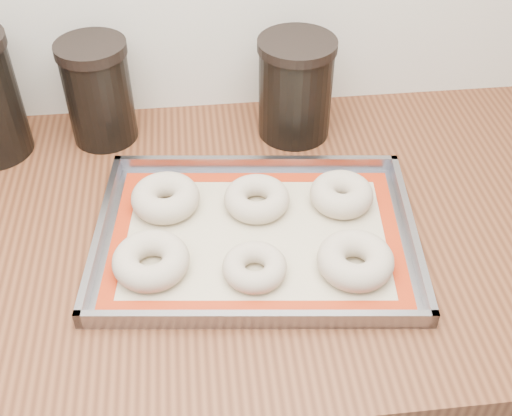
{
  "coord_description": "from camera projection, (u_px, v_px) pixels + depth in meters",
  "views": [
    {
      "loc": [
        0.04,
        0.97,
        1.56
      ],
      "look_at": [
        0.11,
        1.63,
        0.96
      ],
      "focal_mm": 45.0,
      "sensor_mm": 36.0,
      "label": 1
    }
  ],
  "objects": [
    {
      "name": "cabinet",
      "position": [
        197.0,
        397.0,
        1.27
      ],
      "size": [
        3.0,
        0.65,
        0.86
      ],
      "primitive_type": "cube",
      "color": "#5C665A",
      "rests_on": "floor"
    },
    {
      "name": "countertop",
      "position": [
        179.0,
        235.0,
        0.97
      ],
      "size": [
        3.06,
        0.68,
        0.04
      ],
      "primitive_type": "cube",
      "color": "brown",
      "rests_on": "cabinet"
    },
    {
      "name": "baking_tray",
      "position": [
        256.0,
        235.0,
        0.93
      ],
      "size": [
        0.49,
        0.38,
        0.03
      ],
      "rotation": [
        0.0,
        0.0,
        -0.11
      ],
      "color": "gray",
      "rests_on": "countertop"
    },
    {
      "name": "baking_mat",
      "position": [
        256.0,
        236.0,
        0.94
      ],
      "size": [
        0.45,
        0.33,
        0.0
      ],
      "rotation": [
        0.0,
        0.0,
        -0.11
      ],
      "color": "#C6B793",
      "rests_on": "baking_tray"
    },
    {
      "name": "bagel_front_left",
      "position": [
        151.0,
        260.0,
        0.87
      ],
      "size": [
        0.14,
        0.14,
        0.04
      ],
      "primitive_type": "torus",
      "rotation": [
        0.0,
        0.0,
        -0.37
      ],
      "color": "#C0AD95",
      "rests_on": "baking_mat"
    },
    {
      "name": "bagel_front_mid",
      "position": [
        255.0,
        267.0,
        0.87
      ],
      "size": [
        0.1,
        0.1,
        0.03
      ],
      "primitive_type": "torus",
      "rotation": [
        0.0,
        0.0,
        -0.1
      ],
      "color": "#C0AD95",
      "rests_on": "baking_mat"
    },
    {
      "name": "bagel_front_right",
      "position": [
        355.0,
        260.0,
        0.87
      ],
      "size": [
        0.12,
        0.12,
        0.04
      ],
      "primitive_type": "torus",
      "rotation": [
        0.0,
        0.0,
        -0.17
      ],
      "color": "#C0AD95",
      "rests_on": "baking_mat"
    },
    {
      "name": "bagel_back_left",
      "position": [
        165.0,
        198.0,
        0.97
      ],
      "size": [
        0.12,
        0.12,
        0.04
      ],
      "primitive_type": "torus",
      "rotation": [
        0.0,
        0.0,
        0.13
      ],
      "color": "#C0AD95",
      "rests_on": "baking_mat"
    },
    {
      "name": "bagel_back_mid",
      "position": [
        257.0,
        199.0,
        0.97
      ],
      "size": [
        0.13,
        0.13,
        0.03
      ],
      "primitive_type": "torus",
      "rotation": [
        0.0,
        0.0,
        -0.4
      ],
      "color": "#C0AD95",
      "rests_on": "baking_mat"
    },
    {
      "name": "bagel_back_right",
      "position": [
        342.0,
        194.0,
        0.98
      ],
      "size": [
        0.1,
        0.1,
        0.04
      ],
      "primitive_type": "torus",
      "rotation": [
        0.0,
        0.0,
        0.05
      ],
      "color": "#C0AD95",
      "rests_on": "baking_mat"
    },
    {
      "name": "canister_mid",
      "position": [
        98.0,
        92.0,
        1.07
      ],
      "size": [
        0.12,
        0.12,
        0.18
      ],
      "color": "black",
      "rests_on": "countertop"
    },
    {
      "name": "canister_right",
      "position": [
        295.0,
        88.0,
        1.08
      ],
      "size": [
        0.13,
        0.13,
        0.18
      ],
      "color": "black",
      "rests_on": "countertop"
    }
  ]
}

